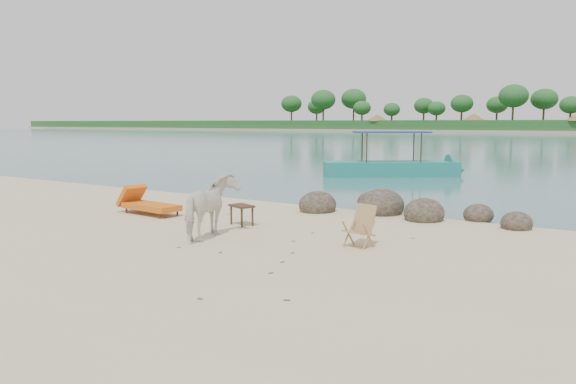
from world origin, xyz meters
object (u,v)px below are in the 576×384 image
object	(u,v)px
side_table	(242,216)
boat_near	(391,139)
lounge_chair	(151,204)
boulders	(392,209)
deck_chair	(359,228)
cow	(211,208)

from	to	relation	value
side_table	boat_near	world-z (taller)	boat_near
lounge_chair	boat_near	distance (m)	15.12
boulders	side_table	world-z (taller)	boulders
boulders	boat_near	bearing A→B (deg)	113.71
boulders	lounge_chair	size ratio (longest dim) A/B	2.82
deck_chair	boat_near	size ratio (longest dim) A/B	0.12
cow	lounge_chair	distance (m)	3.90
lounge_chair	boat_near	xyz separation A→B (m)	(0.66, 15.03, 1.45)
boulders	cow	bearing A→B (deg)	-111.38
cow	side_table	xyz separation A→B (m)	(-0.43, 1.62, -0.46)
boulders	cow	size ratio (longest dim) A/B	3.74
side_table	boat_near	bearing A→B (deg)	119.49
lounge_chair	deck_chair	distance (m)	6.72
side_table	deck_chair	size ratio (longest dim) A/B	0.73
boulders	side_table	xyz separation A→B (m)	(-2.48, -3.63, 0.07)
boulders	deck_chair	xyz separation A→B (m)	(1.07, -4.23, 0.25)
boulders	side_table	distance (m)	4.40
side_table	lounge_chair	bearing A→B (deg)	-158.09
deck_chair	boulders	bearing A→B (deg)	116.38
lounge_chair	boulders	bearing A→B (deg)	38.25
cow	boat_near	world-z (taller)	boat_near
cow	boulders	bearing A→B (deg)	-127.64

